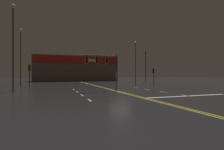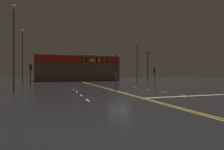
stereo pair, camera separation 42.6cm
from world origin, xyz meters
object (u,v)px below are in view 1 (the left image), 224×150
(traffic_signal_median, at_px, (101,62))
(streetlight_near_left, at_px, (13,37))
(traffic_signal_corner_northeast, at_px, (154,73))
(streetlight_median_approach, at_px, (135,57))
(streetlight_near_right, at_px, (21,50))
(traffic_signal_corner_northwest, at_px, (30,70))

(traffic_signal_median, height_order, streetlight_near_left, streetlight_near_left)
(traffic_signal_corner_northeast, height_order, streetlight_median_approach, streetlight_median_approach)
(streetlight_near_right, bearing_deg, streetlight_near_left, -84.64)
(traffic_signal_corner_northeast, relative_size, traffic_signal_corner_northwest, 0.89)
(streetlight_near_left, height_order, streetlight_near_right, streetlight_near_right)
(traffic_signal_corner_northeast, distance_m, streetlight_median_approach, 10.36)
(traffic_signal_median, xyz_separation_m, traffic_signal_corner_northwest, (-9.00, 9.07, -0.91))
(traffic_signal_median, distance_m, streetlight_near_right, 21.56)
(traffic_signal_median, distance_m, streetlight_median_approach, 22.99)
(streetlight_near_right, bearing_deg, traffic_signal_corner_northwest, -73.97)
(traffic_signal_corner_northeast, relative_size, streetlight_median_approach, 0.32)
(traffic_signal_corner_northwest, height_order, streetlight_near_right, streetlight_near_right)
(traffic_signal_median, height_order, traffic_signal_corner_northeast, traffic_signal_median)
(traffic_signal_corner_northwest, distance_m, streetlight_near_left, 7.35)
(traffic_signal_corner_northwest, xyz_separation_m, streetlight_near_left, (-1.14, -6.11, 3.93))
(streetlight_near_left, distance_m, streetlight_near_right, 15.01)
(traffic_signal_median, xyz_separation_m, traffic_signal_corner_northeast, (12.95, 8.63, -1.20))
(streetlight_near_left, bearing_deg, traffic_signal_median, -16.29)
(traffic_signal_corner_northeast, bearing_deg, streetlight_median_approach, 84.54)
(traffic_signal_median, relative_size, traffic_signal_corner_northwest, 1.27)
(streetlight_near_left, relative_size, streetlight_near_right, 0.95)
(streetlight_median_approach, bearing_deg, streetlight_near_left, -147.71)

